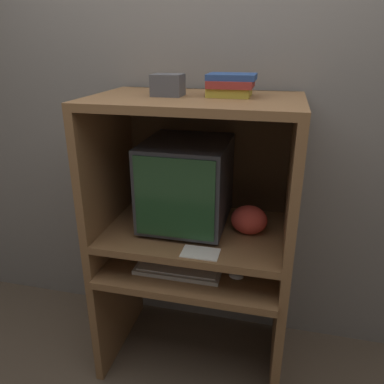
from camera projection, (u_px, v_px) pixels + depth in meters
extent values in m
cube|color=gray|center=(211.00, 118.00, 2.02)|extent=(6.00, 0.06, 2.60)
cube|color=brown|center=(119.00, 296.00, 2.16)|extent=(0.04, 0.61, 0.64)
cube|color=brown|center=(278.00, 321.00, 1.96)|extent=(0.04, 0.61, 0.64)
cube|color=brown|center=(189.00, 276.00, 1.82)|extent=(0.86, 0.38, 0.04)
cube|color=brown|center=(113.00, 233.00, 2.01)|extent=(0.04, 0.61, 0.18)
cube|color=brown|center=(286.00, 254.00, 1.81)|extent=(0.04, 0.61, 0.18)
cube|color=brown|center=(195.00, 231.00, 1.88)|extent=(0.86, 0.61, 0.04)
cube|color=brown|center=(107.00, 160.00, 1.85)|extent=(0.04, 0.61, 0.64)
cube|color=brown|center=(294.00, 174.00, 1.66)|extent=(0.04, 0.61, 0.64)
cube|color=brown|center=(196.00, 101.00, 1.64)|extent=(0.86, 0.61, 0.04)
cube|color=#48321E|center=(208.00, 151.00, 2.02)|extent=(0.86, 0.01, 0.64)
cylinder|color=#333338|center=(187.00, 221.00, 1.93)|extent=(0.22, 0.22, 0.02)
cube|color=#333338|center=(187.00, 182.00, 1.85)|extent=(0.40, 0.45, 0.41)
cube|color=#1E4223|center=(174.00, 199.00, 1.64)|extent=(0.37, 0.01, 0.37)
cube|color=beige|center=(178.00, 270.00, 1.82)|extent=(0.42, 0.16, 0.02)
cube|color=silver|center=(178.00, 267.00, 1.82)|extent=(0.39, 0.12, 0.01)
ellipsoid|color=#B7B7B7|center=(236.00, 276.00, 1.77)|extent=(0.07, 0.05, 0.03)
ellipsoid|color=#BC382D|center=(249.00, 220.00, 1.80)|extent=(0.17, 0.13, 0.14)
cube|color=gold|center=(230.00, 92.00, 1.65)|extent=(0.18, 0.17, 0.04)
cube|color=maroon|center=(231.00, 84.00, 1.62)|extent=(0.19, 0.17, 0.03)
cube|color=navy|center=(232.00, 77.00, 1.62)|extent=(0.21, 0.16, 0.03)
cube|color=white|center=(200.00, 253.00, 1.65)|extent=(0.17, 0.11, 0.00)
cube|color=#4C4C51|center=(168.00, 85.00, 1.64)|extent=(0.13, 0.11, 0.09)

